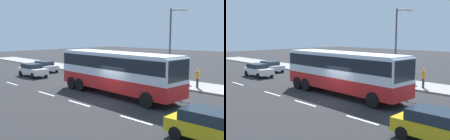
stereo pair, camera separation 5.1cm
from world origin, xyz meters
The scene contains 10 objects.
ground_plane centered at (0.00, 0.00, 0.00)m, with size 120.00×120.00×0.00m, color #28282B.
sidewalk_curb centered at (0.00, 9.02, 0.07)m, with size 80.00×4.00×0.15m, color gray.
lane_centreline centered at (3.40, -2.31, 0.00)m, with size 45.57×0.16×0.01m.
coach_bus centered at (-0.78, 1.49, 2.15)m, with size 11.56×3.14×3.46m.
car_yellow_taxi centered at (9.12, -2.35, 0.80)m, with size 4.73×1.95×1.50m.
car_white_minivan centered at (-14.27, 1.40, 0.79)m, with size 4.07×1.88×1.48m.
car_silver_hatch centered at (-17.00, 4.62, 0.73)m, with size 4.43×2.05×1.34m.
pedestrian_near_curb centered at (1.24, 9.10, 1.01)m, with size 0.32×0.32×1.52m.
pedestrian_at_crossing centered at (2.76, 8.08, 1.14)m, with size 0.32×0.32×1.71m.
street_lamp centered at (0.21, 7.74, 4.19)m, with size 1.68×0.24×7.05m.
Camera 2 is at (13.87, -13.78, 4.92)m, focal length 42.89 mm.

